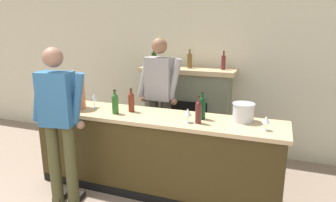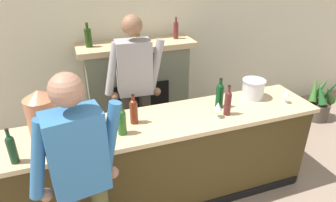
{
  "view_description": "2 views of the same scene",
  "coord_description": "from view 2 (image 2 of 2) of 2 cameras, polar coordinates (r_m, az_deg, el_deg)",
  "views": [
    {
      "loc": [
        1.5,
        -0.97,
        2.01
      ],
      "look_at": [
        0.24,
        2.43,
        1.09
      ],
      "focal_mm": 32.0,
      "sensor_mm": 36.0,
      "label": 1
    },
    {
      "loc": [
        -0.65,
        -0.16,
        2.41
      ],
      "look_at": [
        0.35,
        2.66,
        0.89
      ],
      "focal_mm": 32.0,
      "sensor_mm": 36.0,
      "label": 2
    }
  ],
  "objects": [
    {
      "name": "wine_glass_front_right",
      "position": [
        3.31,
        21.63,
        1.36
      ],
      "size": [
        0.08,
        0.08,
        0.15
      ],
      "color": "silver",
      "rests_on": "bar_counter"
    },
    {
      "name": "person_customer",
      "position": [
        2.19,
        -16.1,
        -14.62
      ],
      "size": [
        0.65,
        0.35,
        1.8
      ],
      "color": "#4C4A29",
      "rests_on": "ground_plane"
    },
    {
      "name": "potted_plant_corner",
      "position": [
        5.22,
        26.97,
        -0.17
      ],
      "size": [
        0.43,
        0.43,
        0.69
      ],
      "color": "#4C443A",
      "rests_on": "ground_plane"
    },
    {
      "name": "person_bartender",
      "position": [
        3.27,
        -6.22,
        1.84
      ],
      "size": [
        0.66,
        0.32,
        1.85
      ],
      "color": "#49453B",
      "rests_on": "ground_plane"
    },
    {
      "name": "wine_glass_front_left",
      "position": [
        2.85,
        9.51,
        -1.1
      ],
      "size": [
        0.08,
        0.08,
        0.16
      ],
      "color": "silver",
      "rests_on": "bar_counter"
    },
    {
      "name": "ice_bucket_steel",
      "position": [
        3.33,
        15.91,
        2.27
      ],
      "size": [
        0.25,
        0.25,
        0.2
      ],
      "color": "silver",
      "rests_on": "bar_counter"
    },
    {
      "name": "wall_back_panel",
      "position": [
        4.05,
        -9.97,
        11.7
      ],
      "size": [
        12.0,
        0.07,
        2.75
      ],
      "color": "beige",
      "rests_on": "ground_plane"
    },
    {
      "name": "fireplace_stone",
      "position": [
        4.08,
        -5.75,
        1.92
      ],
      "size": [
        1.47,
        0.52,
        1.66
      ],
      "color": "slate",
      "rests_on": "ground_plane"
    },
    {
      "name": "wine_bottle_chardonnay_pale",
      "position": [
        2.5,
        -27.63,
        -7.93
      ],
      "size": [
        0.06,
        0.06,
        0.29
      ],
      "color": "#163922",
      "rests_on": "bar_counter"
    },
    {
      "name": "wine_bottle_port_short",
      "position": [
        3.02,
        9.82,
        1.23
      ],
      "size": [
        0.08,
        0.08,
        0.31
      ],
      "color": "#0A3816",
      "rests_on": "bar_counter"
    },
    {
      "name": "wine_bottle_rose_blush",
      "position": [
        2.9,
        11.33,
        -0.16
      ],
      "size": [
        0.07,
        0.07,
        0.31
      ],
      "color": "#4F1F1E",
      "rests_on": "bar_counter"
    },
    {
      "name": "wine_glass_mid_counter",
      "position": [
        2.68,
        -17.76,
        -3.48
      ],
      "size": [
        0.09,
        0.09,
        0.19
      ],
      "color": "silver",
      "rests_on": "bar_counter"
    },
    {
      "name": "wine_bottle_merlot_tall",
      "position": [
        2.58,
        -8.83,
        -3.68
      ],
      "size": [
        0.08,
        0.08,
        0.29
      ],
      "color": "#25581D",
      "rests_on": "bar_counter"
    },
    {
      "name": "wine_bottle_burgundy_dark",
      "position": [
        2.73,
        -6.55,
        -1.77
      ],
      "size": [
        0.07,
        0.07,
        0.29
      ],
      "color": "maroon",
      "rests_on": "bar_counter"
    },
    {
      "name": "bar_counter",
      "position": [
        3.1,
        -0.01,
        -11.28
      ],
      "size": [
        3.04,
        0.64,
        0.98
      ],
      "color": "#3C2F14",
      "rests_on": "ground_plane"
    },
    {
      "name": "copper_dispenser",
      "position": [
        2.56,
        -22.69,
        -3.03
      ],
      "size": [
        0.25,
        0.28,
        0.49
      ],
      "color": "#C0734F",
      "rests_on": "bar_counter"
    }
  ]
}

